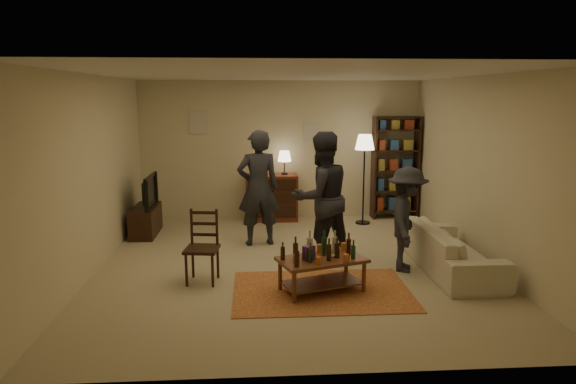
{
  "coord_description": "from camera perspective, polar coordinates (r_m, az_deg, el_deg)",
  "views": [
    {
      "loc": [
        -0.54,
        -7.1,
        2.42
      ],
      "look_at": [
        -0.06,
        0.1,
        1.05
      ],
      "focal_mm": 32.0,
      "sensor_mm": 36.0,
      "label": 1
    }
  ],
  "objects": [
    {
      "name": "person_left",
      "position": [
        8.3,
        -3.33,
        0.45
      ],
      "size": [
        0.75,
        0.56,
        1.88
      ],
      "primitive_type": "imported",
      "rotation": [
        0.0,
        0.0,
        3.32
      ],
      "color": "#25262D",
      "rests_on": "ground"
    },
    {
      "name": "dining_chair",
      "position": [
        6.83,
        -9.45,
        -5.67
      ],
      "size": [
        0.47,
        0.47,
        0.97
      ],
      "rotation": [
        0.0,
        0.0,
        -0.13
      ],
      "color": "black",
      "rests_on": "ground"
    },
    {
      "name": "bookshelf",
      "position": [
        10.36,
        11.81,
        2.81
      ],
      "size": [
        0.9,
        0.34,
        2.02
      ],
      "color": "black",
      "rests_on": "ground"
    },
    {
      "name": "person_by_sofa",
      "position": [
        7.28,
        13.05,
        -2.96
      ],
      "size": [
        0.82,
        1.07,
        1.46
      ],
      "primitive_type": "imported",
      "rotation": [
        0.0,
        0.0,
        1.24
      ],
      "color": "#292B32",
      "rests_on": "ground"
    },
    {
      "name": "rug",
      "position": [
        6.55,
        3.75,
        -10.9
      ],
      "size": [
        2.2,
        1.5,
        0.01
      ],
      "primitive_type": "cube",
      "color": "#9B3B22",
      "rests_on": "ground"
    },
    {
      "name": "coffee_table",
      "position": [
        6.42,
        3.7,
        -7.7
      ],
      "size": [
        1.19,
        0.88,
        0.77
      ],
      "rotation": [
        0.0,
        0.0,
        0.32
      ],
      "color": "brown",
      "rests_on": "ground"
    },
    {
      "name": "floor_lamp",
      "position": [
        9.7,
        8.51,
        4.81
      ],
      "size": [
        0.36,
        0.36,
        1.7
      ],
      "color": "black",
      "rests_on": "ground"
    },
    {
      "name": "tv_stand",
      "position": [
        9.33,
        -15.54,
        -2.27
      ],
      "size": [
        0.4,
        1.0,
        1.06
      ],
      "color": "black",
      "rests_on": "ground"
    },
    {
      "name": "floor",
      "position": [
        7.52,
        0.49,
        -8.04
      ],
      "size": [
        6.0,
        6.0,
        0.0
      ],
      "primitive_type": "plane",
      "color": "#C6B793",
      "rests_on": "ground"
    },
    {
      "name": "sofa",
      "position": [
        7.54,
        17.75,
        -6.09
      ],
      "size": [
        0.81,
        2.08,
        0.61
      ],
      "primitive_type": "imported",
      "rotation": [
        0.0,
        0.0,
        1.57
      ],
      "color": "beige",
      "rests_on": "ground"
    },
    {
      "name": "person_right",
      "position": [
        7.45,
        3.71,
        -0.62
      ],
      "size": [
        1.14,
        1.03,
        1.91
      ],
      "primitive_type": "imported",
      "rotation": [
        0.0,
        0.0,
        3.54
      ],
      "color": "#25252D",
      "rests_on": "ground"
    },
    {
      "name": "dresser",
      "position": [
        10.01,
        -1.78,
        -0.48
      ],
      "size": [
        1.0,
        0.5,
        1.36
      ],
      "color": "maroon",
      "rests_on": "ground"
    },
    {
      "name": "room_shell",
      "position": [
        10.1,
        -4.49,
        7.25
      ],
      "size": [
        6.0,
        6.0,
        6.0
      ],
      "color": "beige",
      "rests_on": "ground"
    }
  ]
}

